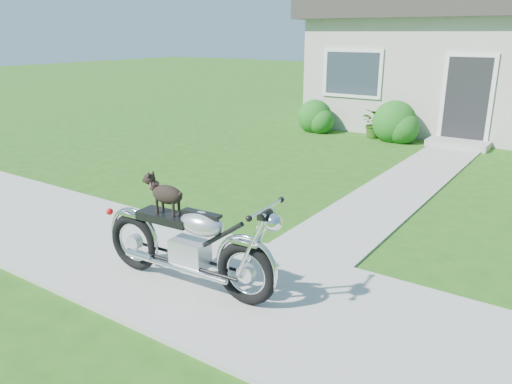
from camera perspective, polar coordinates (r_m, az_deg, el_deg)
ground at (r=4.84m, az=15.59°, el=-16.13°), size 80.00×80.00×0.00m
sidewalk at (r=4.83m, az=15.61°, el=-15.93°), size 24.00×2.20×0.04m
walkway at (r=9.64m, az=17.10°, el=1.12°), size 1.20×8.00×0.03m
potted_plant_left at (r=13.50m, az=13.48°, el=7.62°), size 0.90×0.88×0.77m
motorcycle_with_dog at (r=5.30m, az=-7.73°, el=-5.63°), size 2.22×0.60×1.19m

